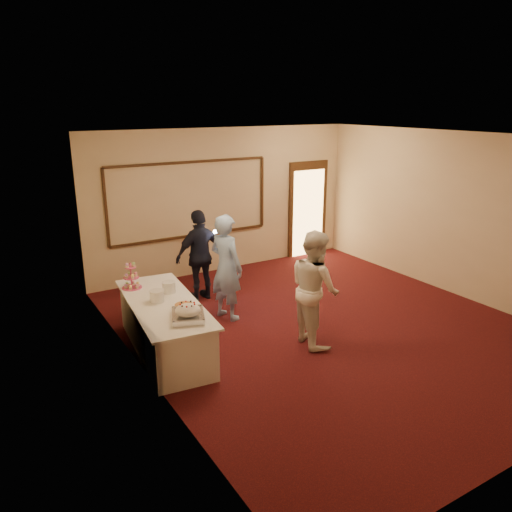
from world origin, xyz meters
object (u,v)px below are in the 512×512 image
Objects in this scene: cupcake_stand at (131,278)px; plate_stack_b at (169,287)px; plate_stack_a at (157,296)px; buffet_table at (165,327)px; tart at (184,307)px; woman at (315,288)px; man at (226,267)px; guest at (201,255)px; pavlova_tray at (188,312)px.

cupcake_stand is 2.19× the size of plate_stack_b.
plate_stack_a is 0.38m from plate_stack_b.
buffet_table is 8.32× the size of tart.
man is at bearing 34.47° from woman.
man reaches higher than cupcake_stand.
plate_stack_b is (0.21, 0.31, 0.47)m from buffet_table.
tart is 0.17× the size of woman.
guest is (-0.01, 0.98, -0.05)m from man.
man is at bearing 46.06° from pavlova_tray.
plate_stack_b is at bearing 86.72° from man.
plate_stack_a is (0.13, -0.73, -0.07)m from cupcake_stand.
guest is (1.52, 0.80, -0.09)m from cupcake_stand.
pavlova_tray is at bearing 94.44° from woman.
cupcake_stand reaches higher than buffet_table.
plate_stack_a is at bearing 75.39° from woman.
plate_stack_a is at bearing 41.73° from guest.
plate_stack_a is 0.48m from tart.
woman is at bearing -23.29° from buffet_table.
pavlova_tray is 0.35m from tart.
cupcake_stand is at bearing 131.29° from plate_stack_b.
plate_stack_b is 0.11× the size of man.
pavlova_tray is at bearing -97.85° from plate_stack_b.
man is (1.12, 0.29, 0.03)m from plate_stack_b.
plate_stack_a is (-0.14, 0.76, -0.00)m from pavlova_tray.
woman reaches higher than plate_stack_b.
cupcake_stand is at bearing 100.51° from pavlova_tray.
woman is (2.02, -0.87, 0.48)m from buffet_table.
tart is (0.09, 0.34, -0.06)m from pavlova_tray.
cupcake_stand is 1.50× the size of tart.
man is (1.26, 1.30, 0.03)m from pavlova_tray.
woman is at bearing -4.78° from pavlova_tray.
woman is (2.22, -1.65, -0.06)m from cupcake_stand.
tart is 2.27m from guest.
guest is at bearing 48.86° from plate_stack_b.
tart is (0.36, -1.15, -0.13)m from cupcake_stand.
pavlova_tray is 0.37× the size of woman.
woman reaches higher than buffet_table.
man is at bearing 14.60° from plate_stack_b.
guest is (1.11, 1.27, -0.02)m from plate_stack_b.
man is at bearing 84.64° from guest.
buffet_table is 0.60m from plate_stack_b.
guest is at bearing 61.32° from pavlova_tray.
buffet_table is 0.48m from plate_stack_a.
man is at bearing -6.78° from cupcake_stand.
pavlova_tray reaches higher than plate_stack_a.
woman is (1.81, -1.18, 0.01)m from plate_stack_b.
man is (1.17, 0.97, 0.09)m from tart.
man is 0.98m from guest.
buffet_table is 2.25m from woman.
buffet_table is at bearing 95.76° from pavlova_tray.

